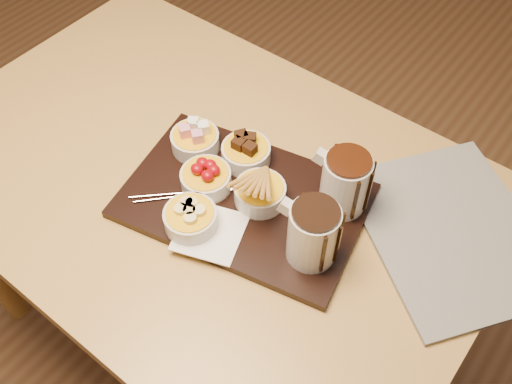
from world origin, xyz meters
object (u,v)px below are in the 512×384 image
Objects in this scene: pitcher_dark_chocolate at (313,234)px; pitcher_milk_chocolate at (345,184)px; dining_table at (204,202)px; newspaper at (452,231)px; serving_board at (244,201)px; bowl_strawberries at (206,180)px.

pitcher_milk_chocolate is at bearing 85.60° from pitcher_dark_chocolate.
newspaper is (0.47, 0.18, 0.10)m from dining_table.
serving_board is (0.12, -0.01, 0.11)m from dining_table.
pitcher_dark_chocolate is at bearing -94.40° from pitcher_milk_chocolate.
pitcher_dark_chocolate is 0.29m from newspaper.
pitcher_dark_chocolate is 1.00× the size of pitcher_milk_chocolate.
pitcher_dark_chocolate and pitcher_milk_chocolate have the same top height.
dining_table is 0.14m from bowl_strawberries.
newspaper is at bearing 25.77° from bowl_strawberries.
dining_table is at bearing 162.07° from pitcher_dark_chocolate.
dining_table is 9.79× the size of pitcher_dark_chocolate.
serving_board is at bearing -3.03° from dining_table.
dining_table is 0.34m from pitcher_dark_chocolate.
bowl_strawberries is 0.82× the size of pitcher_dark_chocolate.
bowl_strawberries is at bearing -118.63° from newspaper.
bowl_strawberries is 0.48m from newspaper.
pitcher_milk_chocolate is (0.23, 0.13, 0.04)m from bowl_strawberries.
newspaper is at bearing 37.73° from pitcher_dark_chocolate.
pitcher_dark_chocolate is at bearing -6.07° from dining_table.
bowl_strawberries is at bearing -163.61° from pitcher_milk_chocolate.
pitcher_dark_chocolate is 0.13m from pitcher_milk_chocolate.
pitcher_milk_chocolate is 0.32× the size of newspaper.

